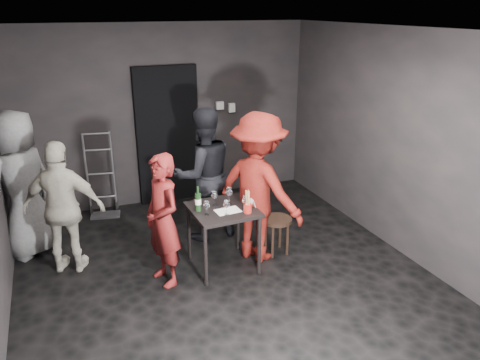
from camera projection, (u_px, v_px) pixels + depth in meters
name	position (u px, v px, depth m)	size (l,w,h in m)	color
floor	(224.00, 276.00, 5.37)	(4.50, 5.00, 0.02)	black
ceiling	(221.00, 30.00, 4.42)	(4.50, 5.00, 0.02)	silver
wall_back	(166.00, 116.00, 7.07)	(4.50, 0.04, 2.70)	black
wall_front	(371.00, 291.00, 2.73)	(4.50, 0.04, 2.70)	black
wall_right	(396.00, 142.00, 5.69)	(0.04, 5.00, 2.70)	black
doorway	(168.00, 136.00, 7.12)	(0.95, 0.10, 2.10)	black
wallbox_upper	(220.00, 105.00, 7.29)	(0.12, 0.06, 0.12)	#B7B7B2
wallbox_lower	(232.00, 108.00, 7.38)	(0.10, 0.06, 0.14)	#B7B7B2
hand_truck	(103.00, 200.00, 6.89)	(0.41, 0.35, 1.24)	#B2B2B7
tasting_table	(223.00, 216.00, 5.36)	(0.72, 0.72, 0.75)	black
stool	(277.00, 225.00, 5.75)	(0.37, 0.37, 0.47)	black
server_red	(163.00, 221.00, 5.03)	(0.54, 0.35, 1.48)	maroon
woman_black	(203.00, 164.00, 5.97)	(0.99, 0.54, 2.03)	black
man_maroon	(259.00, 173.00, 5.42)	(1.40, 0.65, 2.17)	maroon
bystander_cream	(64.00, 206.00, 5.23)	(0.95, 0.45, 1.62)	beige
bystander_grey	(19.00, 170.00, 5.51)	(1.07, 0.58, 2.19)	slate
tasting_mat	(228.00, 211.00, 5.25)	(0.28, 0.18, 0.00)	white
wine_glass_a	(207.00, 207.00, 5.12)	(0.07, 0.07, 0.18)	white
wine_glass_b	(197.00, 202.00, 5.25)	(0.07, 0.07, 0.18)	white
wine_glass_c	(215.00, 198.00, 5.36)	(0.07, 0.07, 0.19)	white
wine_glass_d	(226.00, 207.00, 5.12)	(0.07, 0.07, 0.19)	white
wine_glass_e	(246.00, 203.00, 5.19)	(0.08, 0.08, 0.22)	white
wine_glass_f	(229.00, 195.00, 5.41)	(0.08, 0.08, 0.21)	white
wine_bottle	(198.00, 202.00, 5.22)	(0.07, 0.07, 0.29)	black
breadstick_cup	(248.00, 202.00, 5.16)	(0.09, 0.09, 0.28)	#A61A14
reserved_card	(249.00, 202.00, 5.34)	(0.08, 0.14, 0.10)	white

